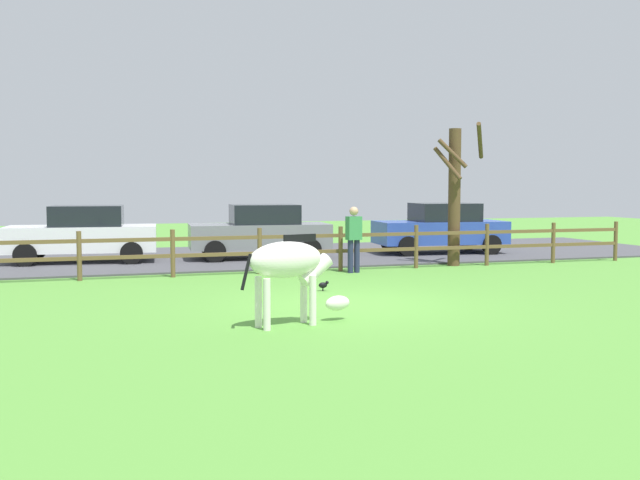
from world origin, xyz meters
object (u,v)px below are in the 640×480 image
object	(u,v)px
bare_tree	(455,193)
crow_on_grass	(323,285)
parked_car_blue	(441,228)
zebra	(291,266)
parked_car_grey	(260,231)
visitor_near_fence	(354,236)
parked_car_white	(83,233)

from	to	relation	value
bare_tree	crow_on_grass	xyz separation A→B (m)	(-4.86, -3.48, -1.85)
crow_on_grass	parked_car_blue	bearing A→B (deg)	47.36
bare_tree	parked_car_blue	bearing A→B (deg)	69.34
zebra	parked_car_blue	xyz separation A→B (m)	(7.66, 9.95, -0.08)
crow_on_grass	parked_car_grey	distance (m)	6.65
crow_on_grass	visitor_near_fence	xyz separation A→B (m)	(1.70, 2.79, 0.78)
visitor_near_fence	parked_car_grey	bearing A→B (deg)	111.02
bare_tree	zebra	size ratio (longest dim) A/B	1.99
crow_on_grass	zebra	bearing A→B (deg)	-115.76
parked_car_grey	visitor_near_fence	distance (m)	4.09
crow_on_grass	parked_car_grey	bearing A→B (deg)	87.97
parked_car_blue	visitor_near_fence	bearing A→B (deg)	-139.08
zebra	parked_car_white	world-z (taller)	parked_car_white
zebra	crow_on_grass	xyz separation A→B (m)	(1.65, 3.43, -0.80)
bare_tree	crow_on_grass	bearing A→B (deg)	-144.36
parked_car_blue	parked_car_grey	bearing A→B (deg)	179.16
parked_car_grey	parked_car_white	world-z (taller)	same
crow_on_grass	parked_car_grey	world-z (taller)	parked_car_grey
visitor_near_fence	bare_tree	bearing A→B (deg)	12.39
parked_car_blue	visitor_near_fence	size ratio (longest dim) A/B	2.52
parked_car_blue	parked_car_white	distance (m)	10.68
crow_on_grass	visitor_near_fence	distance (m)	3.36
parked_car_blue	parked_car_white	bearing A→B (deg)	177.12
crow_on_grass	parked_car_blue	xyz separation A→B (m)	(6.00, 6.52, 0.72)
zebra	parked_car_grey	xyz separation A→B (m)	(1.89, 10.03, -0.08)
parked_car_grey	parked_car_blue	size ratio (longest dim) A/B	1.00
crow_on_grass	parked_car_white	distance (m)	8.49
crow_on_grass	parked_car_blue	world-z (taller)	parked_car_blue
zebra	visitor_near_fence	size ratio (longest dim) A/B	1.16
parked_car_white	visitor_near_fence	size ratio (longest dim) A/B	2.53
zebra	crow_on_grass	size ratio (longest dim) A/B	8.87
parked_car_white	visitor_near_fence	distance (m)	7.67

